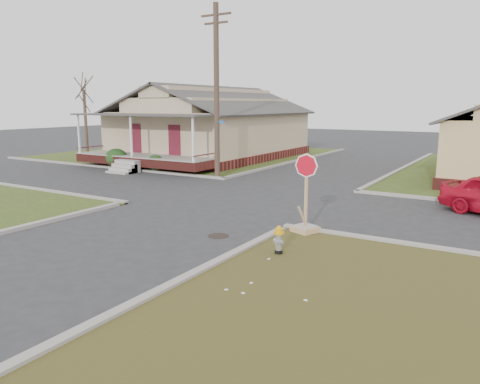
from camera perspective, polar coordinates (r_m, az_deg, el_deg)
The scene contains 11 objects.
ground at distance 15.88m, azimuth -8.25°, elevation -3.76°, with size 120.00×120.00×0.00m, color #2B2C2E.
verge_far_left at distance 37.77m, azimuth -6.11°, elevation 4.67°, with size 19.00×19.00×0.05m, color #304619.
curbs at distance 19.88m, azimuth 0.95°, elevation -0.73°, with size 80.00×40.00×0.12m, color gray, non-canonical shape.
manhole at distance 14.21m, azimuth -2.65°, elevation -5.36°, with size 0.64×0.64×0.01m, color black.
corner_house at distance 34.77m, azimuth -3.55°, elevation 7.93°, with size 10.10×15.50×5.30m.
utility_pole at distance 25.04m, azimuth -2.88°, elevation 12.33°, with size 1.80×0.28×9.00m.
tree_far_left at distance 36.67m, azimuth -18.29°, elevation 7.90°, with size 0.22×0.22×4.90m, color #3B2922.
fire_hydrant at distance 12.36m, azimuth 4.76°, elevation -5.64°, with size 0.28×0.28×0.76m.
stop_sign at distance 14.48m, azimuth 7.98°, elevation -2.82°, with size 0.69×0.67×2.43m.
hedge_left at distance 30.08m, azimuth -14.83°, elevation 4.01°, with size 1.50×1.23×1.15m, color #163A15.
hedge_right at distance 27.87m, azimuth -10.22°, elevation 3.53°, with size 1.30×1.07×0.99m, color #163A15.
Camera 1 is at (9.86, -11.81, 3.92)m, focal length 35.00 mm.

